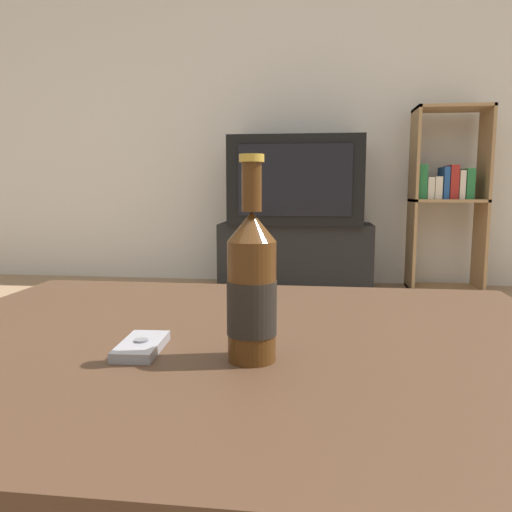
{
  "coord_description": "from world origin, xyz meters",
  "views": [
    {
      "loc": [
        0.13,
        -0.74,
        0.71
      ],
      "look_at": [
        0.01,
        0.2,
        0.58
      ],
      "focal_mm": 35.0,
      "sensor_mm": 36.0,
      "label": 1
    }
  ],
  "objects": [
    {
      "name": "beer_bottle",
      "position": [
        0.04,
        -0.1,
        0.58
      ],
      "size": [
        0.07,
        0.07,
        0.27
      ],
      "color": "#47280F",
      "rests_on": "coffee_table"
    },
    {
      "name": "television",
      "position": [
        -0.03,
        2.75,
        0.75
      ],
      "size": [
        0.9,
        0.49,
        0.59
      ],
      "color": "black",
      "rests_on": "tv_stand"
    },
    {
      "name": "bookshelf",
      "position": [
        0.99,
        2.81,
        0.66
      ],
      "size": [
        0.48,
        0.3,
        1.24
      ],
      "color": "#99754C",
      "rests_on": "ground_plane"
    },
    {
      "name": "tv_stand",
      "position": [
        -0.03,
        2.76,
        0.23
      ],
      "size": [
        1.05,
        0.39,
        0.46
      ],
      "color": "black",
      "rests_on": "ground_plane"
    },
    {
      "name": "coffee_table",
      "position": [
        0.0,
        0.0,
        0.41
      ],
      "size": [
        1.07,
        0.83,
        0.48
      ],
      "color": "#422B1C",
      "rests_on": "ground_plane"
    },
    {
      "name": "back_wall",
      "position": [
        0.0,
        3.02,
        1.3
      ],
      "size": [
        8.0,
        0.05,
        2.6
      ],
      "color": "beige",
      "rests_on": "ground_plane"
    },
    {
      "name": "cell_phone",
      "position": [
        -0.12,
        -0.09,
        0.49
      ],
      "size": [
        0.06,
        0.12,
        0.02
      ],
      "rotation": [
        0.0,
        0.0,
        0.05
      ],
      "color": "gray",
      "rests_on": "coffee_table"
    }
  ]
}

